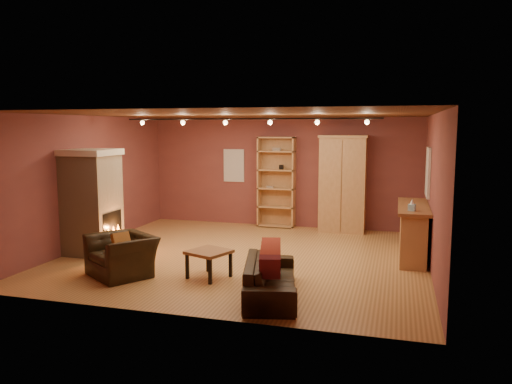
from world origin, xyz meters
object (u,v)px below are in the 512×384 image
(fireplace, at_px, (92,202))
(bookcase, at_px, (277,181))
(loveseat, at_px, (271,271))
(armchair, at_px, (122,249))
(bar_counter, at_px, (413,231))
(coffee_table, at_px, (209,254))
(armoire, at_px, (343,184))

(fireplace, distance_m, bookcase, 4.75)
(loveseat, xyz_separation_m, armchair, (-2.74, 0.32, 0.08))
(bar_counter, relative_size, armchair, 1.68)
(armchair, height_order, coffee_table, armchair)
(armoire, bearing_deg, coffee_table, -111.51)
(bar_counter, relative_size, loveseat, 1.09)
(bar_counter, distance_m, coffee_table, 4.13)
(armoire, xyz_separation_m, armchair, (-3.26, -4.76, -0.71))
(bookcase, height_order, loveseat, bookcase)
(fireplace, distance_m, loveseat, 4.44)
(armchair, bearing_deg, bookcase, 105.66)
(fireplace, distance_m, armoire, 5.84)
(armchair, bearing_deg, armoire, 88.82)
(fireplace, distance_m, coffee_table, 3.09)
(armoire, xyz_separation_m, bar_counter, (1.60, -2.09, -0.66))
(coffee_table, bearing_deg, fireplace, 162.18)
(loveseat, bearing_deg, armoire, -19.11)
(armoire, distance_m, bar_counter, 2.72)
(fireplace, xyz_separation_m, armoire, (4.64, 3.55, 0.13))
(bookcase, relative_size, loveseat, 1.16)
(armchair, distance_m, coffee_table, 1.53)
(coffee_table, bearing_deg, bar_counter, 35.29)
(armchair, bearing_deg, loveseat, 26.47)
(fireplace, distance_m, armchair, 1.93)
(bookcase, bearing_deg, armchair, -107.56)
(fireplace, bearing_deg, armoire, 37.43)
(bookcase, bearing_deg, armoire, -6.01)
(bar_counter, bearing_deg, fireplace, -166.84)
(armoire, height_order, coffee_table, armoire)
(armoire, relative_size, coffee_table, 2.92)
(bookcase, xyz_separation_m, bar_counter, (3.30, -2.27, -0.65))
(armoire, height_order, loveseat, armoire)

